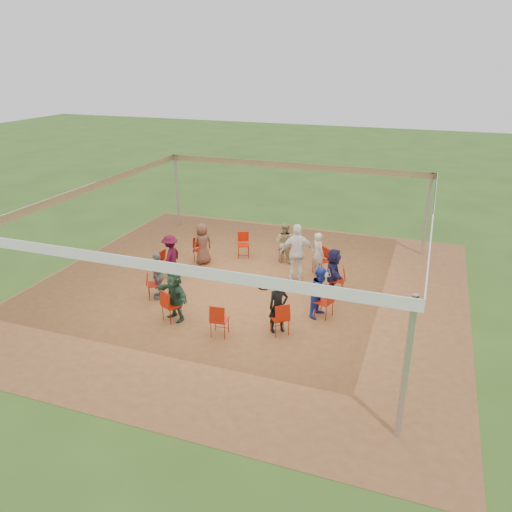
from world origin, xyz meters
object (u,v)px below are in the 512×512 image
(chair_6, at_px, (155,284))
(laptop, at_px, (328,273))
(person_seated_6, at_px, (175,295))
(chair_7, at_px, (172,306))
(chair_8, at_px, (219,320))
(chair_1, at_px, (321,261))
(person_seated_3, at_px, (202,244))
(person_seated_0, at_px, (333,271))
(cable_coil, at_px, (264,288))
(chair_5, at_px, (168,264))
(person_seated_4, at_px, (171,257))
(chair_9, at_px, (280,318))
(person_seated_5, at_px, (158,275))
(chair_4, at_px, (201,250))
(chair_3, at_px, (243,245))
(chair_0, at_px, (337,280))
(person_seated_2, at_px, (285,242))
(person_seated_8, at_px, (321,292))
(chair_10, at_px, (324,302))
(chair_2, at_px, (286,249))
(standing_person, at_px, (297,253))
(person_seated_1, at_px, (318,254))

(chair_6, relative_size, laptop, 2.28)
(chair_6, xyz_separation_m, person_seated_6, (1.20, -0.95, 0.28))
(chair_7, height_order, chair_8, same)
(chair_1, bearing_deg, person_seated_3, 50.19)
(person_seated_0, bearing_deg, cable_coil, 85.46)
(chair_5, bearing_deg, person_seated_4, 90.00)
(chair_9, distance_m, person_seated_5, 4.10)
(chair_4, bearing_deg, cable_coil, 99.80)
(chair_3, bearing_deg, chair_8, 81.82)
(chair_5, bearing_deg, chair_7, 32.73)
(chair_0, bearing_deg, person_seated_4, 82.00)
(person_seated_3, height_order, person_seated_6, same)
(person_seated_0, distance_m, laptop, 0.17)
(chair_6, bearing_deg, person_seated_0, 82.00)
(person_seated_2, xyz_separation_m, person_seated_8, (2.06, -3.42, 0.00))
(chair_9, distance_m, person_seated_6, 2.94)
(person_seated_4, bearing_deg, chair_10, 81.64)
(chair_4, xyz_separation_m, person_seated_0, (4.84, -0.89, 0.28))
(person_seated_5, height_order, person_seated_8, same)
(person_seated_8, relative_size, laptop, 3.67)
(chair_6, bearing_deg, chair_1, 98.18)
(person_seated_2, bearing_deg, chair_3, 12.04)
(chair_1, relative_size, chair_2, 1.00)
(chair_2, relative_size, chair_7, 1.00)
(person_seated_4, relative_size, cable_coil, 3.30)
(chair_6, height_order, person_seated_6, person_seated_6)
(person_seated_4, distance_m, standing_person, 4.09)
(person_seated_0, bearing_deg, chair_0, -90.00)
(person_seated_3, bearing_deg, chair_9, 81.64)
(chair_1, xyz_separation_m, chair_9, (-0.12, -4.18, 0.00))
(chair_4, bearing_deg, person_seated_3, 90.00)
(chair_0, height_order, person_seated_5, person_seated_5)
(chair_4, relative_size, person_seated_8, 0.62)
(chair_7, distance_m, chair_10, 4.18)
(chair_4, bearing_deg, chair_3, 163.64)
(chair_5, height_order, chair_10, same)
(chair_9, bearing_deg, chair_3, 81.82)
(person_seated_1, bearing_deg, chair_0, 167.96)
(chair_2, bearing_deg, standing_person, 128.13)
(standing_person, relative_size, cable_coil, 4.30)
(standing_person, distance_m, cable_coil, 1.55)
(person_seated_4, bearing_deg, chair_8, 47.99)
(chair_3, height_order, person_seated_0, person_seated_0)
(chair_10, height_order, person_seated_2, person_seated_2)
(chair_7, bearing_deg, standing_person, 82.56)
(person_seated_1, distance_m, person_seated_2, 1.49)
(chair_3, distance_m, chair_10, 5.03)
(person_seated_0, bearing_deg, chair_2, 30.75)
(chair_9, xyz_separation_m, person_seated_4, (-4.39, 2.22, 0.28))
(chair_7, bearing_deg, laptop, 66.84)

